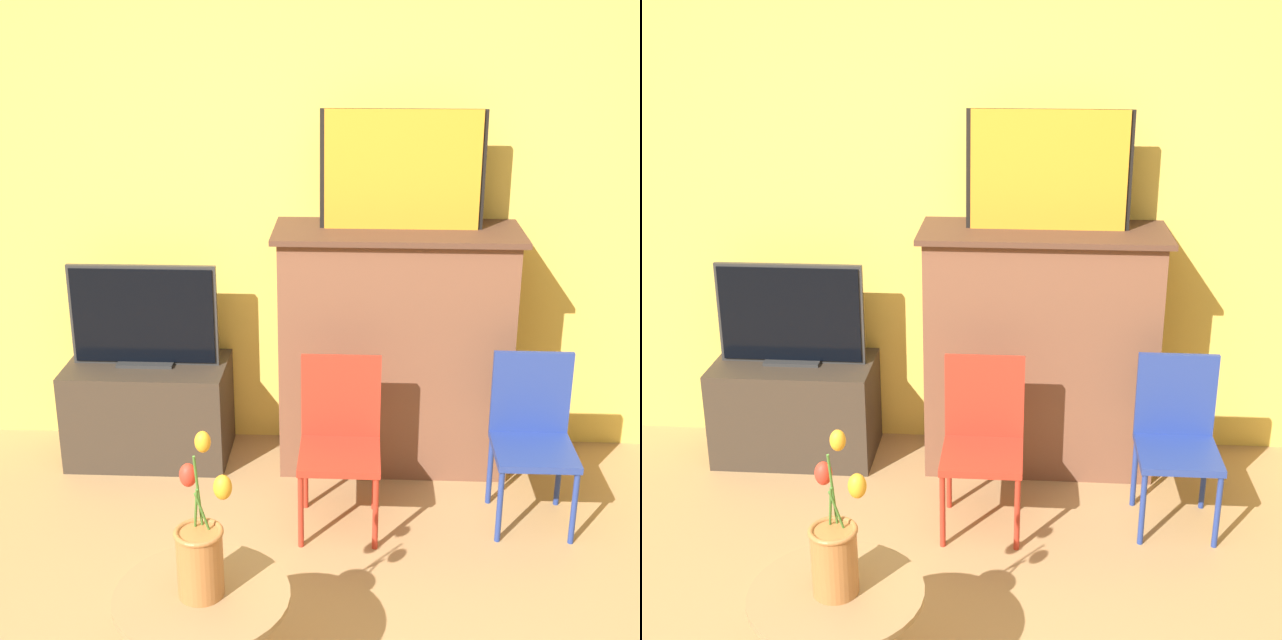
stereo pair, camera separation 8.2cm
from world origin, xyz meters
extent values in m
cube|color=#EAC651|center=(0.00, 2.13, 1.35)|extent=(8.00, 0.06, 2.70)
cube|color=brown|center=(0.39, 1.89, 0.58)|extent=(1.05, 0.42, 1.15)
cube|color=#503123|center=(0.39, 1.88, 1.14)|extent=(1.11, 0.46, 0.02)
cube|color=black|center=(0.40, 1.90, 1.41)|extent=(0.72, 0.02, 0.52)
cube|color=orange|center=(0.40, 1.89, 1.41)|extent=(0.68, 0.02, 0.52)
cube|color=#382D23|center=(-0.79, 1.87, 0.24)|extent=(0.76, 0.43, 0.48)
cube|color=#2D2D2D|center=(-0.79, 1.87, 0.49)|extent=(0.27, 0.12, 0.02)
cube|color=#2D2D2D|center=(-0.79, 1.88, 0.73)|extent=(0.69, 0.02, 0.49)
cube|color=black|center=(-0.79, 1.87, 0.73)|extent=(0.66, 0.02, 0.46)
cylinder|color=#B22D1E|center=(0.00, 1.12, 0.16)|extent=(0.02, 0.02, 0.33)
cylinder|color=#B22D1E|center=(0.30, 1.12, 0.16)|extent=(0.02, 0.02, 0.33)
cylinder|color=#B22D1E|center=(0.00, 1.42, 0.16)|extent=(0.02, 0.02, 0.33)
cylinder|color=#B22D1E|center=(0.30, 1.42, 0.16)|extent=(0.02, 0.02, 0.33)
cube|color=#B22D1E|center=(0.15, 1.27, 0.34)|extent=(0.33, 0.33, 0.03)
cube|color=#B22D1E|center=(0.15, 1.42, 0.54)|extent=(0.33, 0.02, 0.37)
cylinder|color=navy|center=(0.81, 1.20, 0.16)|extent=(0.02, 0.02, 0.33)
cylinder|color=navy|center=(1.11, 1.20, 0.16)|extent=(0.02, 0.02, 0.33)
cylinder|color=navy|center=(0.81, 1.50, 0.16)|extent=(0.02, 0.02, 0.33)
cylinder|color=navy|center=(1.11, 1.50, 0.16)|extent=(0.02, 0.02, 0.33)
cube|color=navy|center=(0.96, 1.35, 0.34)|extent=(0.33, 0.33, 0.03)
cube|color=navy|center=(0.96, 1.50, 0.54)|extent=(0.33, 0.02, 0.37)
cylinder|color=#99754C|center=(-0.24, 0.23, 0.41)|extent=(0.54, 0.54, 0.02)
cylinder|color=#AD6B38|center=(-0.24, 0.23, 0.53)|extent=(0.14, 0.14, 0.21)
torus|color=#AD6B38|center=(-0.24, 0.23, 0.64)|extent=(0.15, 0.15, 0.02)
cylinder|color=#477A2D|center=(-0.24, 0.25, 0.73)|extent=(0.01, 0.07, 0.33)
ellipsoid|color=orange|center=(-0.23, 0.32, 0.89)|extent=(0.05, 0.05, 0.07)
cylinder|color=#477A2D|center=(-0.25, 0.25, 0.68)|extent=(0.04, 0.07, 0.22)
ellipsoid|color=red|center=(-0.28, 0.31, 0.78)|extent=(0.05, 0.05, 0.07)
cylinder|color=#477A2D|center=(-0.22, 0.24, 0.67)|extent=(0.06, 0.04, 0.21)
ellipsoid|color=orange|center=(-0.17, 0.27, 0.77)|extent=(0.06, 0.06, 0.08)
camera|label=1|loc=(0.23, -2.00, 2.11)|focal=50.00mm
camera|label=2|loc=(0.31, -2.00, 2.11)|focal=50.00mm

